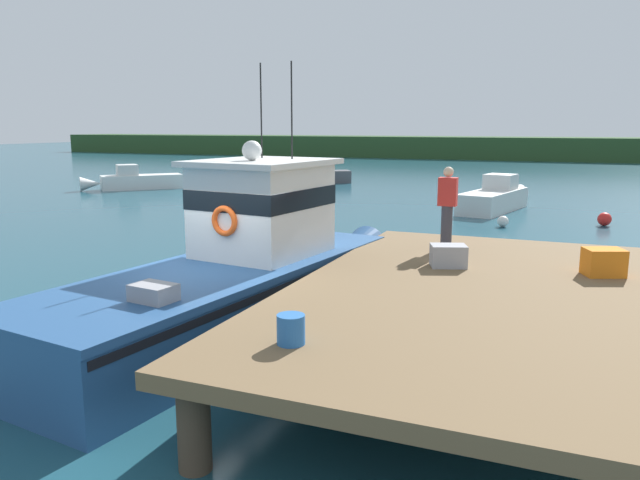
{
  "coord_description": "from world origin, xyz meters",
  "views": [
    {
      "loc": [
        5.7,
        -9.11,
        3.62
      ],
      "look_at": [
        1.2,
        1.83,
        1.4
      ],
      "focal_mm": 34.24,
      "sensor_mm": 36.0,
      "label": 1
    }
  ],
  "objects_px": {
    "moored_boat_off_the_point": "(311,176)",
    "mooring_buoy_spare_mooring": "(604,219)",
    "mooring_buoy_inshore": "(447,256)",
    "bait_bucket": "(291,329)",
    "moored_boat_far_left": "(497,198)",
    "crate_single_far": "(448,256)",
    "deckhand_by_the_boat": "(447,206)",
    "main_fishing_boat": "(243,271)",
    "mooring_buoy_channel_marker": "(503,221)",
    "moored_boat_near_channel": "(135,181)",
    "crate_single_by_cleat": "(604,262)"
  },
  "relations": [
    {
      "from": "main_fishing_boat",
      "to": "crate_single_far",
      "type": "xyz_separation_m",
      "value": [
        3.54,
        0.95,
        0.39
      ]
    },
    {
      "from": "main_fishing_boat",
      "to": "mooring_buoy_channel_marker",
      "type": "relative_size",
      "value": 24.69
    },
    {
      "from": "moored_boat_far_left",
      "to": "deckhand_by_the_boat",
      "type": "bearing_deg",
      "value": -87.35
    },
    {
      "from": "deckhand_by_the_boat",
      "to": "mooring_buoy_spare_mooring",
      "type": "relative_size",
      "value": 3.31
    },
    {
      "from": "mooring_buoy_channel_marker",
      "to": "mooring_buoy_spare_mooring",
      "type": "bearing_deg",
      "value": 26.02
    },
    {
      "from": "crate_single_by_cleat",
      "to": "bait_bucket",
      "type": "distance_m",
      "value": 5.9
    },
    {
      "from": "bait_bucket",
      "to": "moored_boat_off_the_point",
      "type": "xyz_separation_m",
      "value": [
        -12.7,
        30.17,
        -0.9
      ]
    },
    {
      "from": "crate_single_by_cleat",
      "to": "mooring_buoy_spare_mooring",
      "type": "xyz_separation_m",
      "value": [
        0.66,
        13.7,
        -1.18
      ]
    },
    {
      "from": "deckhand_by_the_boat",
      "to": "moored_boat_far_left",
      "type": "distance_m",
      "value": 15.43
    },
    {
      "from": "deckhand_by_the_boat",
      "to": "mooring_buoy_spare_mooring",
      "type": "bearing_deg",
      "value": 74.33
    },
    {
      "from": "bait_bucket",
      "to": "moored_boat_off_the_point",
      "type": "distance_m",
      "value": 32.75
    },
    {
      "from": "mooring_buoy_spare_mooring",
      "to": "moored_boat_off_the_point",
      "type": "bearing_deg",
      "value": 145.2
    },
    {
      "from": "moored_boat_near_channel",
      "to": "mooring_buoy_inshore",
      "type": "bearing_deg",
      "value": -31.55
    },
    {
      "from": "main_fishing_boat",
      "to": "moored_boat_off_the_point",
      "type": "height_order",
      "value": "main_fishing_boat"
    },
    {
      "from": "main_fishing_boat",
      "to": "deckhand_by_the_boat",
      "type": "xyz_separation_m",
      "value": [
        3.2,
        2.55,
        1.05
      ]
    },
    {
      "from": "deckhand_by_the_boat",
      "to": "mooring_buoy_spare_mooring",
      "type": "xyz_separation_m",
      "value": [
        3.48,
        12.4,
        -1.81
      ]
    },
    {
      "from": "crate_single_far",
      "to": "deckhand_by_the_boat",
      "type": "xyz_separation_m",
      "value": [
        -0.35,
        1.61,
        0.67
      ]
    },
    {
      "from": "bait_bucket",
      "to": "deckhand_by_the_boat",
      "type": "distance_m",
      "value": 6.2
    },
    {
      "from": "main_fishing_boat",
      "to": "crate_single_by_cleat",
      "type": "relative_size",
      "value": 16.59
    },
    {
      "from": "moored_boat_far_left",
      "to": "mooring_buoy_spare_mooring",
      "type": "distance_m",
      "value": 5.13
    },
    {
      "from": "crate_single_far",
      "to": "mooring_buoy_spare_mooring",
      "type": "bearing_deg",
      "value": 77.4
    },
    {
      "from": "mooring_buoy_spare_mooring",
      "to": "crate_single_far",
      "type": "bearing_deg",
      "value": -102.6
    },
    {
      "from": "moored_boat_off_the_point",
      "to": "mooring_buoy_spare_mooring",
      "type": "distance_m",
      "value": 20.39
    },
    {
      "from": "moored_boat_near_channel",
      "to": "mooring_buoy_spare_mooring",
      "type": "xyz_separation_m",
      "value": [
        24.62,
        -4.11,
        -0.25
      ]
    },
    {
      "from": "moored_boat_far_left",
      "to": "mooring_buoy_inshore",
      "type": "xyz_separation_m",
      "value": [
        0.02,
        -11.39,
        -0.33
      ]
    },
    {
      "from": "crate_single_far",
      "to": "mooring_buoy_channel_marker",
      "type": "xyz_separation_m",
      "value": [
        -0.3,
        12.33,
        -1.19
      ]
    },
    {
      "from": "mooring_buoy_channel_marker",
      "to": "moored_boat_far_left",
      "type": "bearing_deg",
      "value": 99.37
    },
    {
      "from": "mooring_buoy_inshore",
      "to": "bait_bucket",
      "type": "bearing_deg",
      "value": -89.28
    },
    {
      "from": "mooring_buoy_channel_marker",
      "to": "main_fishing_boat",
      "type": "bearing_deg",
      "value": -103.73
    },
    {
      "from": "bait_bucket",
      "to": "moored_boat_off_the_point",
      "type": "height_order",
      "value": "bait_bucket"
    },
    {
      "from": "mooring_buoy_channel_marker",
      "to": "mooring_buoy_inshore",
      "type": "xyz_separation_m",
      "value": [
        -0.74,
        -6.77,
        -0.01
      ]
    },
    {
      "from": "crate_single_far",
      "to": "bait_bucket",
      "type": "relative_size",
      "value": 1.76
    },
    {
      "from": "crate_single_far",
      "to": "bait_bucket",
      "type": "xyz_separation_m",
      "value": [
        -0.91,
        -4.53,
        -0.02
      ]
    },
    {
      "from": "moored_boat_near_channel",
      "to": "bait_bucket",
      "type": "bearing_deg",
      "value": -47.74
    },
    {
      "from": "main_fishing_boat",
      "to": "crate_single_by_cleat",
      "type": "xyz_separation_m",
      "value": [
        6.02,
        1.26,
        0.42
      ]
    },
    {
      "from": "crate_single_by_cleat",
      "to": "moored_boat_far_left",
      "type": "distance_m",
      "value": 17.03
    },
    {
      "from": "deckhand_by_the_boat",
      "to": "mooring_buoy_spare_mooring",
      "type": "distance_m",
      "value": 13.01
    },
    {
      "from": "mooring_buoy_inshore",
      "to": "mooring_buoy_spare_mooring",
      "type": "bearing_deg",
      "value": 63.75
    },
    {
      "from": "crate_single_by_cleat",
      "to": "bait_bucket",
      "type": "height_order",
      "value": "crate_single_by_cleat"
    },
    {
      "from": "mooring_buoy_spare_mooring",
      "to": "moored_boat_near_channel",
      "type": "bearing_deg",
      "value": 170.52
    },
    {
      "from": "crate_single_far",
      "to": "deckhand_by_the_boat",
      "type": "distance_m",
      "value": 1.77
    },
    {
      "from": "main_fishing_boat",
      "to": "bait_bucket",
      "type": "bearing_deg",
      "value": -53.64
    },
    {
      "from": "moored_boat_near_channel",
      "to": "mooring_buoy_channel_marker",
      "type": "bearing_deg",
      "value": -15.27
    },
    {
      "from": "crate_single_by_cleat",
      "to": "mooring_buoy_channel_marker",
      "type": "bearing_deg",
      "value": 102.98
    },
    {
      "from": "bait_bucket",
      "to": "moored_boat_far_left",
      "type": "relative_size",
      "value": 0.06
    },
    {
      "from": "main_fishing_boat",
      "to": "mooring_buoy_channel_marker",
      "type": "xyz_separation_m",
      "value": [
        3.25,
        13.28,
        -0.81
      ]
    },
    {
      "from": "main_fishing_boat",
      "to": "moored_boat_off_the_point",
      "type": "distance_m",
      "value": 28.44
    },
    {
      "from": "moored_boat_off_the_point",
      "to": "crate_single_far",
      "type": "bearing_deg",
      "value": -62.04
    },
    {
      "from": "moored_boat_far_left",
      "to": "mooring_buoy_channel_marker",
      "type": "relative_size",
      "value": 15.23
    },
    {
      "from": "deckhand_by_the_boat",
      "to": "moored_boat_far_left",
      "type": "relative_size",
      "value": 0.27
    }
  ]
}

